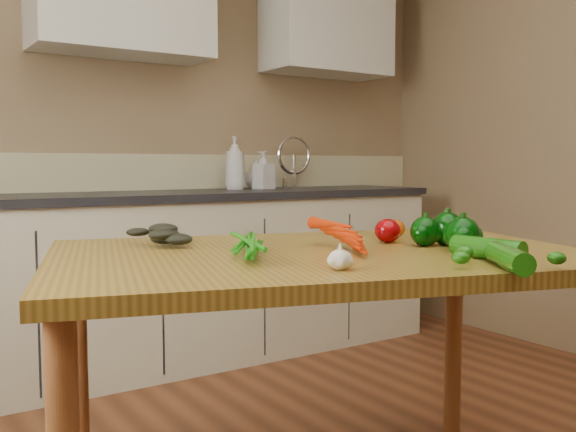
% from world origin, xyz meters
% --- Properties ---
extents(room, '(4.04, 5.04, 2.64)m').
position_xyz_m(room, '(0.00, 0.17, 1.25)').
color(room, brown).
rests_on(room, ground).
extents(counter_run, '(2.84, 0.64, 1.14)m').
position_xyz_m(counter_run, '(0.21, 2.19, 0.46)').
color(counter_run, beige).
rests_on(counter_run, ground).
extents(upper_cabinets, '(2.15, 0.35, 0.70)m').
position_xyz_m(upper_cabinets, '(0.51, 2.32, 1.95)').
color(upper_cabinets, silver).
rests_on(upper_cabinets, room).
extents(table, '(1.70, 1.35, 0.80)m').
position_xyz_m(table, '(-0.15, 0.54, 0.71)').
color(table, olive).
rests_on(table, ground).
extents(soap_bottle_a, '(0.16, 0.16, 0.30)m').
position_xyz_m(soap_bottle_a, '(0.52, 2.28, 1.05)').
color(soap_bottle_a, silver).
rests_on(soap_bottle_a, counter_run).
extents(soap_bottle_b, '(0.12, 0.12, 0.22)m').
position_xyz_m(soap_bottle_b, '(0.70, 2.26, 1.01)').
color(soap_bottle_b, silver).
rests_on(soap_bottle_b, counter_run).
extents(soap_bottle_c, '(0.19, 0.19, 0.17)m').
position_xyz_m(soap_bottle_c, '(0.69, 2.33, 0.98)').
color(soap_bottle_c, silver).
rests_on(soap_bottle_c, counter_run).
extents(carrot_bunch, '(0.33, 0.28, 0.07)m').
position_xyz_m(carrot_bunch, '(-0.18, 0.52, 0.84)').
color(carrot_bunch, red).
rests_on(carrot_bunch, table).
extents(leafy_greens, '(0.21, 0.19, 0.11)m').
position_xyz_m(leafy_greens, '(-0.51, 0.88, 0.85)').
color(leafy_greens, black).
rests_on(leafy_greens, table).
extents(garlic_bulb, '(0.06, 0.06, 0.05)m').
position_xyz_m(garlic_bulb, '(-0.31, 0.25, 0.82)').
color(garlic_bulb, silver).
rests_on(garlic_bulb, table).
extents(pepper_a, '(0.09, 0.09, 0.09)m').
position_xyz_m(pepper_a, '(0.17, 0.45, 0.84)').
color(pepper_a, '#023104').
rests_on(pepper_a, table).
extents(pepper_b, '(0.10, 0.10, 0.10)m').
position_xyz_m(pepper_b, '(0.24, 0.43, 0.85)').
color(pepper_b, '#023104').
rests_on(pepper_b, table).
extents(pepper_c, '(0.10, 0.10, 0.10)m').
position_xyz_m(pepper_c, '(0.17, 0.30, 0.85)').
color(pepper_c, '#023104').
rests_on(pepper_c, table).
extents(tomato_a, '(0.08, 0.08, 0.08)m').
position_xyz_m(tomato_a, '(0.13, 0.57, 0.84)').
color(tomato_a, '#8E0207').
rests_on(tomato_a, table).
extents(tomato_b, '(0.07, 0.07, 0.06)m').
position_xyz_m(tomato_b, '(0.25, 0.67, 0.83)').
color(tomato_b, '#BA4404').
rests_on(tomato_b, table).
extents(tomato_c, '(0.07, 0.07, 0.07)m').
position_xyz_m(tomato_c, '(0.29, 0.56, 0.83)').
color(tomato_c, '#BA4404').
rests_on(tomato_c, table).
extents(zucchini_a, '(0.08, 0.20, 0.06)m').
position_xyz_m(zucchini_a, '(0.11, 0.16, 0.83)').
color(zucchini_a, '#104E08').
rests_on(zucchini_a, table).
extents(zucchini_b, '(0.17, 0.21, 0.05)m').
position_xyz_m(zucchini_b, '(0.02, 0.04, 0.83)').
color(zucchini_b, '#104E08').
rests_on(zucchini_b, table).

